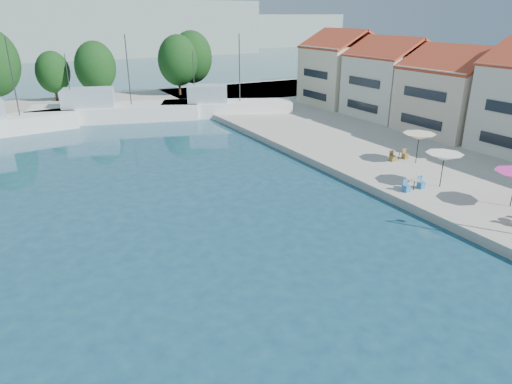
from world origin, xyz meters
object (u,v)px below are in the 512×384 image
trawler_02 (3,124)px  trawler_03 (111,111)px  trawler_04 (224,107)px  umbrella_cream (419,137)px  umbrella_white (444,157)px

trawler_02 → trawler_03: 11.69m
trawler_02 → trawler_03: bearing=1.3°
trawler_04 → umbrella_cream: 27.55m
trawler_02 → umbrella_cream: trawler_02 is taller
trawler_02 → umbrella_white: bearing=-58.8°
umbrella_white → umbrella_cream: size_ratio=0.97×
trawler_02 → umbrella_white: trawler_02 is taller
trawler_04 → umbrella_cream: (4.79, -27.08, 1.74)m
trawler_03 → umbrella_cream: trawler_03 is taller
umbrella_white → trawler_03: bearing=112.9°
umbrella_white → umbrella_cream: umbrella_cream is taller
trawler_03 → trawler_04: 13.63m
umbrella_cream → trawler_03: bearing=119.8°
trawler_03 → trawler_04: same height
trawler_02 → trawler_03: size_ratio=0.72×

